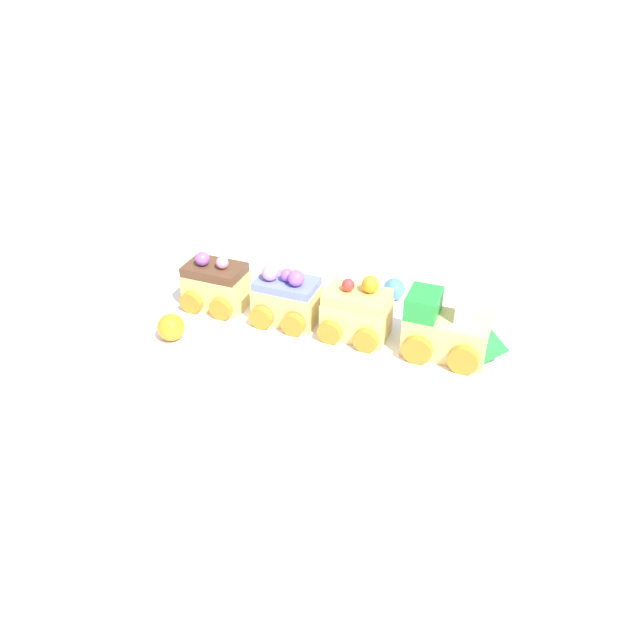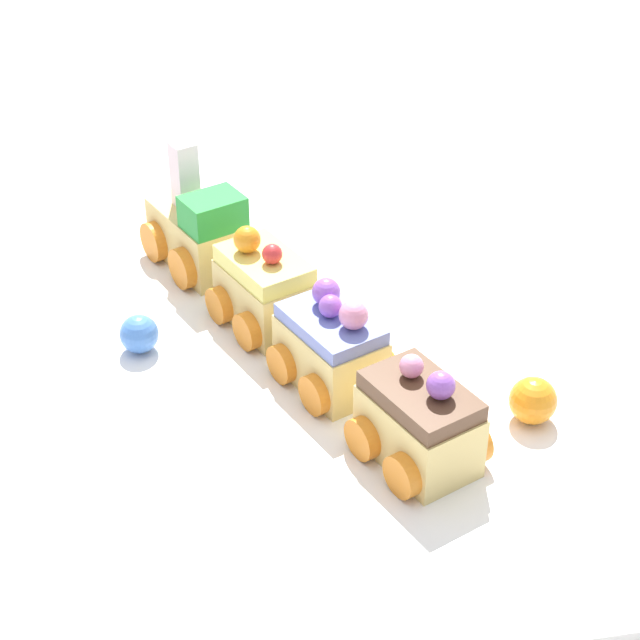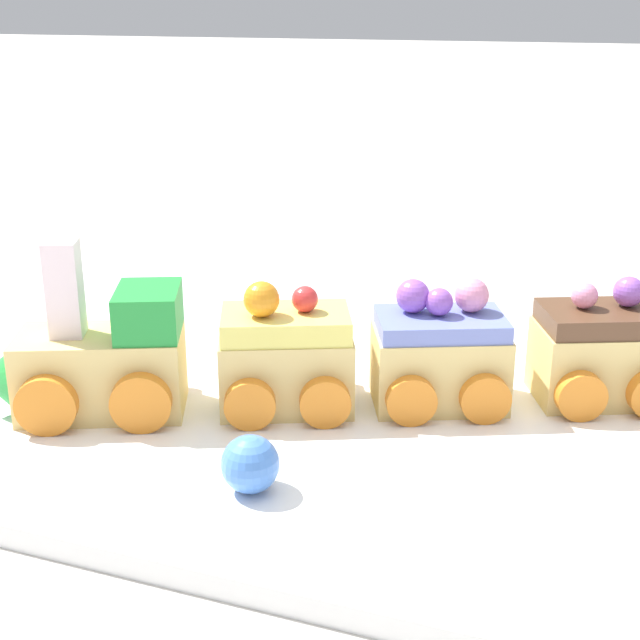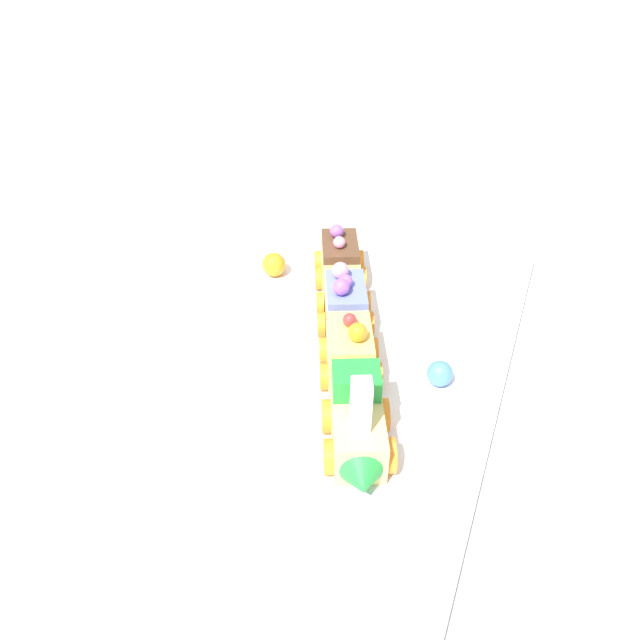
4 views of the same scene
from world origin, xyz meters
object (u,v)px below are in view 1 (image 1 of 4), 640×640
at_px(cake_car_lemon, 357,314).
at_px(gumball_blue, 394,289).
at_px(gumball_orange, 171,327).
at_px(cake_car_chocolate, 216,286).
at_px(cake_car_blueberry, 286,300).
at_px(cake_train_locomotive, 451,333).

distance_m(cake_car_lemon, gumball_blue, 0.09).
relative_size(cake_car_lemon, gumball_blue, 3.17).
bearing_deg(gumball_blue, gumball_orange, -116.35).
bearing_deg(cake_car_chocolate, gumball_orange, -97.80).
bearing_deg(gumball_orange, cake_car_blueberry, 62.37).
height_order(cake_train_locomotive, cake_car_blueberry, cake_train_locomotive).
bearing_deg(gumball_orange, gumball_blue, 63.65).
bearing_deg(gumball_orange, cake_car_chocolate, 105.85).
xyz_separation_m(cake_car_lemon, gumball_orange, (-0.14, -0.15, -0.01)).
distance_m(cake_car_blueberry, cake_car_chocolate, 0.09).
height_order(cake_car_lemon, cake_car_chocolate, cake_car_lemon).
xyz_separation_m(cake_car_blueberry, cake_car_chocolate, (-0.08, -0.04, -0.00)).
bearing_deg(cake_car_blueberry, cake_car_chocolate, 179.90).
relative_size(cake_car_chocolate, gumball_blue, 3.17).
distance_m(cake_car_chocolate, gumball_orange, 0.08).
height_order(cake_car_blueberry, cake_car_chocolate, same).
bearing_deg(gumball_orange, cake_train_locomotive, 39.41).
bearing_deg(cake_car_chocolate, cake_train_locomotive, 0.02).
xyz_separation_m(cake_car_blueberry, gumball_blue, (0.06, 0.13, -0.01)).
height_order(cake_car_chocolate, gumball_orange, cake_car_chocolate).
xyz_separation_m(cake_train_locomotive, cake_car_lemon, (-0.10, -0.04, -0.00)).
relative_size(cake_car_lemon, cake_car_chocolate, 1.00).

